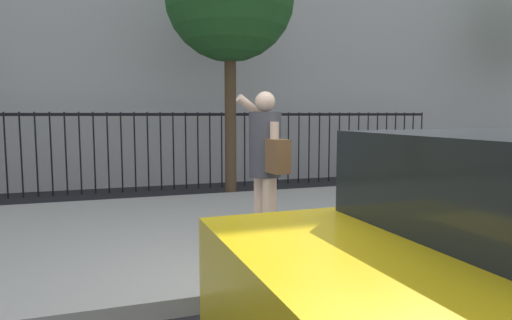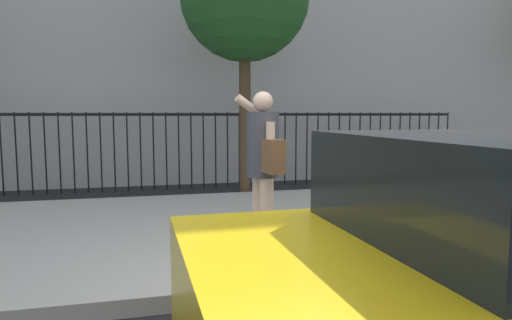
# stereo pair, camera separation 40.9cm
# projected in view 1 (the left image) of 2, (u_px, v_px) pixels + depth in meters

# --- Properties ---
(ground_plane) EXTENTS (60.00, 60.00, 0.00)m
(ground_plane) POSITION_uv_depth(u_px,v_px,m) (292.00, 301.00, 3.72)
(ground_plane) COLOR black
(sidewalk) EXTENTS (28.00, 4.40, 0.15)m
(sidewalk) POSITION_uv_depth(u_px,v_px,m) (225.00, 229.00, 5.79)
(sidewalk) COLOR #B2ADA3
(sidewalk) RESTS_ON ground
(iron_fence) EXTENTS (12.03, 0.04, 1.60)m
(iron_fence) POSITION_uv_depth(u_px,v_px,m) (179.00, 140.00, 9.18)
(iron_fence) COLOR black
(iron_fence) RESTS_ON ground
(pedestrian_on_phone) EXTENTS (0.49, 0.68, 1.64)m
(pedestrian_on_phone) POSITION_uv_depth(u_px,v_px,m) (266.00, 158.00, 4.68)
(pedestrian_on_phone) COLOR beige
(pedestrian_on_phone) RESTS_ON sidewalk
(street_bench) EXTENTS (1.60, 0.45, 0.95)m
(street_bench) POSITION_uv_depth(u_px,v_px,m) (434.00, 162.00, 8.40)
(street_bench) COLOR brown
(street_bench) RESTS_ON sidewalk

